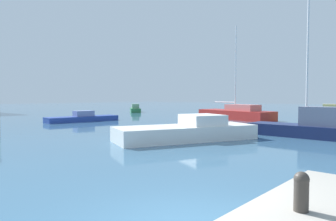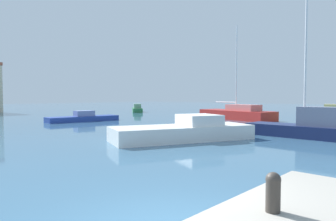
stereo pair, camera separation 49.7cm
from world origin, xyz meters
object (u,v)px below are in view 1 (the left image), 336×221
object	(u,v)px
mooring_bollard	(301,190)
motorboat_white_near_pier	(188,131)
sailboat_red_behind_lamppost	(236,113)
sailboat_navy_distant_north	(310,127)
motorboat_green_outer_mooring	(135,109)
motorboat_blue_distant_east	(83,118)

from	to	relation	value
mooring_bollard	motorboat_white_near_pier	distance (m)	13.49
sailboat_red_behind_lamppost	motorboat_white_near_pier	xyz separation A→B (m)	(-16.22, -6.10, -0.12)
sailboat_red_behind_lamppost	sailboat_navy_distant_north	bearing A→B (deg)	-133.01
sailboat_red_behind_lamppost	mooring_bollard	bearing A→B (deg)	-148.48
mooring_bollard	motorboat_green_outer_mooring	bearing A→B (deg)	51.46
sailboat_red_behind_lamppost	motorboat_white_near_pier	world-z (taller)	sailboat_red_behind_lamppost
motorboat_green_outer_mooring	motorboat_blue_distant_east	bearing A→B (deg)	-148.14
mooring_bollard	motorboat_white_near_pier	size ratio (longest dim) A/B	0.07
motorboat_white_near_pier	motorboat_blue_distant_east	bearing A→B (deg)	79.04
motorboat_white_near_pier	motorboat_blue_distant_east	size ratio (longest dim) A/B	1.17
motorboat_green_outer_mooring	motorboat_white_near_pier	distance (m)	32.28
sailboat_red_behind_lamppost	motorboat_white_near_pier	distance (m)	17.33
mooring_bollard	sailboat_navy_distant_north	size ratio (longest dim) A/B	0.06
mooring_bollard	motorboat_green_outer_mooring	size ratio (longest dim) A/B	0.11
sailboat_red_behind_lamppost	sailboat_navy_distant_north	xyz separation A→B (m)	(-10.27, -11.01, 0.03)
motorboat_green_outer_mooring	sailboat_navy_distant_north	size ratio (longest dim) A/B	0.50
motorboat_white_near_pier	sailboat_navy_distant_north	distance (m)	7.72
motorboat_white_near_pier	motorboat_blue_distant_east	distance (m)	16.51
sailboat_red_behind_lamppost	motorboat_green_outer_mooring	distance (m)	20.17
motorboat_white_near_pier	sailboat_red_behind_lamppost	bearing A→B (deg)	20.61
sailboat_red_behind_lamppost	motorboat_green_outer_mooring	bearing A→B (deg)	82.05
motorboat_green_outer_mooring	motorboat_blue_distant_east	distance (m)	18.69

